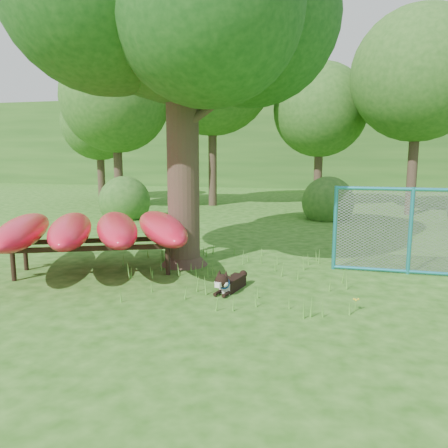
# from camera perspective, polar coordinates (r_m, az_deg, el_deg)

# --- Properties ---
(ground) EXTENTS (80.00, 80.00, 0.00)m
(ground) POSITION_cam_1_polar(r_m,az_deg,el_deg) (7.29, -3.85, -9.21)
(ground) COLOR #1F5310
(ground) RESTS_ON ground
(wooden_post) EXTENTS (0.36, 0.21, 1.35)m
(wooden_post) POSITION_cam_1_polar(r_m,az_deg,el_deg) (9.85, -6.15, -0.09)
(wooden_post) COLOR brown
(wooden_post) RESTS_ON ground
(kayak_rack) EXTENTS (4.61, 4.15, 1.12)m
(kayak_rack) POSITION_cam_1_polar(r_m,az_deg,el_deg) (8.77, -16.64, -0.67)
(kayak_rack) COLOR black
(kayak_rack) RESTS_ON ground
(husky_dog) EXTENTS (0.41, 0.96, 0.44)m
(husky_dog) POSITION_cam_1_polar(r_m,az_deg,el_deg) (7.39, 0.69, -7.68)
(husky_dog) COLOR black
(husky_dog) RESTS_ON ground
(fence_section) EXTENTS (2.86, 0.12, 2.79)m
(fence_section) POSITION_cam_1_polar(r_m,az_deg,el_deg) (9.02, 23.17, -0.86)
(fence_section) COLOR teal
(fence_section) RESTS_ON ground
(wildflower_clump) EXTENTS (0.09, 0.10, 0.20)m
(wildflower_clump) POSITION_cam_1_polar(r_m,az_deg,el_deg) (6.80, 16.81, -9.55)
(wildflower_clump) COLOR #569C33
(wildflower_clump) RESTS_ON ground
(bg_tree_a) EXTENTS (4.40, 4.40, 6.70)m
(bg_tree_a) POSITION_cam_1_polar(r_m,az_deg,el_deg) (18.82, -13.98, 15.66)
(bg_tree_a) COLOR #37281E
(bg_tree_a) RESTS_ON ground
(bg_tree_b) EXTENTS (5.20, 5.20, 8.22)m
(bg_tree_b) POSITION_cam_1_polar(r_m,az_deg,el_deg) (19.56, -1.55, 19.00)
(bg_tree_b) COLOR #37281E
(bg_tree_b) RESTS_ON ground
(bg_tree_c) EXTENTS (4.00, 4.00, 6.12)m
(bg_tree_c) POSITION_cam_1_polar(r_m,az_deg,el_deg) (19.67, 12.45, 14.32)
(bg_tree_c) COLOR #37281E
(bg_tree_c) RESTS_ON ground
(bg_tree_d) EXTENTS (4.80, 4.80, 7.50)m
(bg_tree_d) POSITION_cam_1_polar(r_m,az_deg,el_deg) (18.03, 24.09, 17.37)
(bg_tree_d) COLOR #37281E
(bg_tree_d) RESTS_ON ground
(bg_tree_f) EXTENTS (3.60, 3.60, 5.55)m
(bg_tree_f) POSITION_cam_1_polar(r_m,az_deg,el_deg) (22.57, -16.02, 12.55)
(bg_tree_f) COLOR #37281E
(bg_tree_f) RESTS_ON ground
(shrub_left) EXTENTS (1.80, 1.80, 1.80)m
(shrub_left) POSITION_cam_1_polar(r_m,az_deg,el_deg) (15.95, -12.77, 0.73)
(shrub_left) COLOR #27561B
(shrub_left) RESTS_ON ground
(shrub_mid) EXTENTS (1.80, 1.80, 1.80)m
(shrub_mid) POSITION_cam_1_polar(r_m,az_deg,el_deg) (15.75, 13.32, 0.60)
(shrub_mid) COLOR #27561B
(shrub_mid) RESTS_ON ground
(wooded_hillside) EXTENTS (80.00, 12.00, 6.00)m
(wooded_hillside) POSITION_cam_1_polar(r_m,az_deg,el_deg) (34.65, 10.60, 10.28)
(wooded_hillside) COLOR #27561B
(wooded_hillside) RESTS_ON ground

